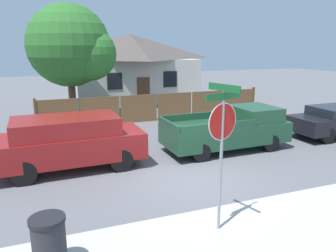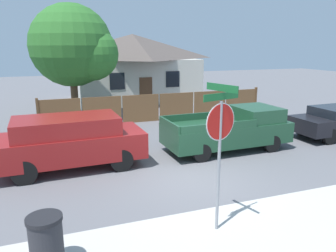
# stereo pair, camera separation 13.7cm
# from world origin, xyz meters

# --- Properties ---
(ground_plane) EXTENTS (80.00, 80.00, 0.00)m
(ground_plane) POSITION_xyz_m (0.00, 0.00, 0.00)
(ground_plane) COLOR slate
(sidewalk_strip) EXTENTS (36.00, 3.20, 0.01)m
(sidewalk_strip) POSITION_xyz_m (0.00, -3.60, 0.00)
(sidewalk_strip) COLOR beige
(sidewalk_strip) RESTS_ON ground
(wooden_fence) EXTENTS (12.72, 0.12, 1.60)m
(wooden_fence) POSITION_xyz_m (1.65, 8.14, 0.75)
(wooden_fence) COLOR brown
(wooden_fence) RESTS_ON ground
(house) EXTENTS (9.41, 7.39, 4.95)m
(house) POSITION_xyz_m (2.19, 16.05, 2.56)
(house) COLOR beige
(house) RESTS_ON ground
(oak_tree) EXTENTS (4.65, 4.43, 6.32)m
(oak_tree) POSITION_xyz_m (-2.51, 9.91, 4.00)
(oak_tree) COLOR brown
(oak_tree) RESTS_ON ground
(red_suv) EXTENTS (4.87, 2.10, 1.81)m
(red_suv) POSITION_xyz_m (-3.50, 2.17, 0.99)
(red_suv) COLOR maroon
(red_suv) RESTS_ON ground
(orange_pickup) EXTENTS (5.06, 2.14, 1.67)m
(orange_pickup) POSITION_xyz_m (2.68, 2.18, 0.82)
(orange_pickup) COLOR #1E472D
(orange_pickup) RESTS_ON ground
(stop_sign) EXTENTS (0.96, 0.87, 3.33)m
(stop_sign) POSITION_xyz_m (-0.67, -2.93, 2.28)
(stop_sign) COLOR gray
(stop_sign) RESTS_ON ground
(trash_bin) EXTENTS (0.66, 0.66, 1.06)m
(trash_bin) POSITION_xyz_m (-4.31, -3.04, 0.54)
(trash_bin) COLOR #28282D
(trash_bin) RESTS_ON ground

